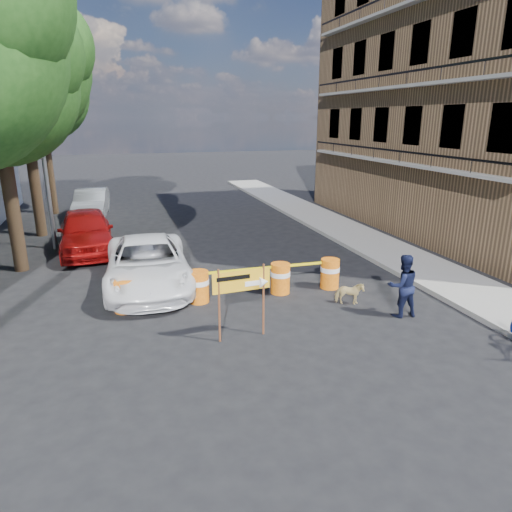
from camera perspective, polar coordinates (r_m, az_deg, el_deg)
ground at (r=11.14m, az=3.21°, el=-9.53°), size 120.00×120.00×0.00m
sidewalk_east at (r=18.80m, az=14.73°, el=1.30°), size 2.40×40.00×0.15m
apartment_building at (r=23.29m, az=26.06°, el=17.87°), size 8.00×16.00×12.00m
tree_mid_b at (r=21.65m, az=-27.30°, el=19.82°), size 5.67×5.40×9.62m
tree_far at (r=26.57m, az=-25.37°, el=18.10°), size 5.04×4.80×8.84m
streetlamp at (r=19.00m, az=-25.15°, el=13.63°), size 1.25×0.18×8.00m
barrel_far_left at (r=12.60m, az=-16.15°, el=-4.64°), size 0.58×0.58×0.90m
barrel_mid_left at (r=12.80m, az=-7.18°, el=-3.74°), size 0.58×0.58×0.90m
barrel_mid_right at (r=13.36m, az=3.05°, el=-2.72°), size 0.58×0.58×0.90m
barrel_far_right at (r=13.92m, az=9.22°, el=-2.10°), size 0.58×0.58×0.90m
detour_sign at (r=10.41m, az=-0.93°, el=-3.72°), size 1.37×0.27×1.76m
pedestrian at (r=12.29m, az=17.87°, el=-3.55°), size 0.86×0.70×1.66m
dog at (r=12.84m, az=11.59°, el=-4.61°), size 0.84×0.61×0.64m
suv_white at (r=14.14m, az=-13.40°, el=-0.94°), size 2.64×5.36×1.46m
sedan_red at (r=18.53m, az=-20.49°, el=2.93°), size 2.25×4.92×1.64m
sedan_silver at (r=25.20m, az=-19.87°, el=6.22°), size 1.80×4.44×1.43m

